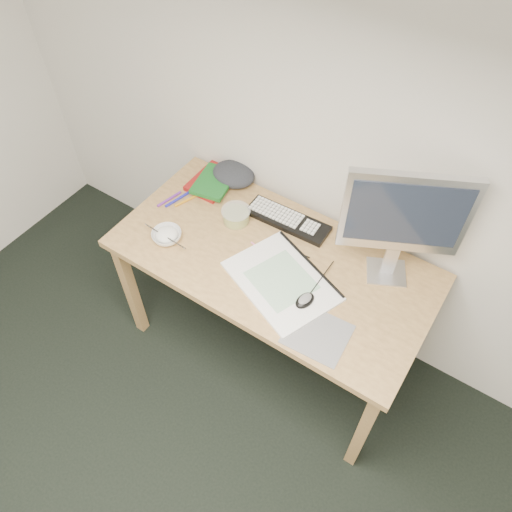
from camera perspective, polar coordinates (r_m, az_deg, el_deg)
The scene contains 18 objects.
desk at distance 2.22m, azimuth 1.84°, elevation -1.55°, with size 1.40×0.70×0.75m.
mousepad at distance 1.96m, azimuth 7.03°, elevation -8.84°, with size 0.23×0.21×0.00m, color slate.
sketchpad at distance 2.08m, azimuth 2.93°, elevation -2.88°, with size 0.45×0.32×0.01m, color silver.
keyboard at distance 2.30m, azimuth 3.63°, elevation 4.12°, with size 0.40×0.13×0.02m, color black.
monitor at distance 1.93m, azimuth 16.60°, elevation 4.32°, with size 0.43×0.24×0.54m.
mouse at distance 2.01m, azimuth 5.62°, elevation -4.92°, with size 0.06×0.09×0.03m, color black.
rice_bowl at distance 2.25m, azimuth -10.15°, elevation 2.28°, with size 0.13×0.13×0.04m, color white.
chopsticks at distance 2.22m, azimuth -10.37°, elevation 2.25°, with size 0.02×0.02×0.23m, color silver.
fruit_tub at distance 2.28m, azimuth -2.30°, elevation 4.65°, with size 0.13×0.13×0.07m, color gold.
book_red at distance 2.49m, azimuth -4.99°, elevation 8.50°, with size 0.18×0.24×0.02m, color maroon.
book_green at distance 2.45m, azimuth -4.79°, elevation 8.45°, with size 0.16×0.22×0.02m, color #175D20.
cloth_lump at distance 2.48m, azimuth -2.58°, elevation 9.32°, with size 0.18×0.15×0.08m, color #282C30.
pencil_pink at distance 2.17m, azimuth 1.14°, elevation 0.30°, with size 0.01×0.01×0.18m, color pink.
pencil_tan at distance 2.17m, azimuth 3.43°, elevation 0.25°, with size 0.01×0.01×0.16m, color tan.
pencil_black at distance 2.19m, azimuth 4.24°, elevation 0.58°, with size 0.01×0.01×0.16m, color black.
marker_blue at distance 2.42m, azimuth -8.94°, elevation 6.44°, with size 0.01×0.01×0.14m, color #2020AE.
marker_orange at distance 2.41m, azimuth -7.84°, elevation 6.38°, with size 0.01×0.01×0.14m, color orange.
marker_purple at distance 2.43m, azimuth -9.89°, elevation 6.44°, with size 0.01×0.01×0.14m, color #6A2997.
Camera 1 is at (0.68, 0.26, 2.43)m, focal length 35.00 mm.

